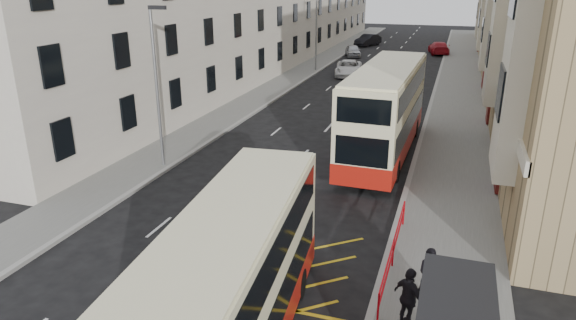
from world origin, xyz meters
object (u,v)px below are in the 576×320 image
(car_dark, at_px, (368,40))
(pedestrian_far, at_px, (409,298))
(street_lamp_far, at_px, (317,26))
(street_lamp_near, at_px, (157,79))
(white_van, at_px, (349,68))
(double_decker_front, at_px, (229,296))
(car_silver, at_px, (353,51))
(double_decker_rear, at_px, (385,111))
(car_red, at_px, (439,48))
(pedestrian_mid, at_px, (430,273))

(car_dark, bearing_deg, pedestrian_far, -58.15)
(street_lamp_far, bearing_deg, street_lamp_near, -90.00)
(white_van, bearing_deg, double_decker_front, -91.91)
(pedestrian_far, relative_size, white_van, 0.34)
(street_lamp_near, bearing_deg, car_silver, 87.83)
(double_decker_front, height_order, double_decker_rear, double_decker_rear)
(double_decker_front, xyz_separation_m, car_dark, (-7.73, 64.38, -1.34))
(double_decker_rear, relative_size, car_red, 2.32)
(pedestrian_far, relative_size, car_silver, 0.44)
(street_lamp_far, height_order, double_decker_rear, street_lamp_far)
(street_lamp_near, relative_size, pedestrian_far, 4.36)
(white_van, distance_m, car_silver, 13.12)
(car_red, bearing_deg, car_silver, 18.53)
(pedestrian_far, bearing_deg, car_red, -48.37)
(street_lamp_far, distance_m, double_decker_front, 43.29)
(street_lamp_far, relative_size, pedestrian_mid, 5.05)
(pedestrian_far, distance_m, white_van, 39.08)
(double_decker_rear, bearing_deg, double_decker_front, -92.43)
(double_decker_front, xyz_separation_m, white_van, (-5.55, 40.74, -1.39))
(car_dark, bearing_deg, street_lamp_far, -73.10)
(street_lamp_near, relative_size, pedestrian_mid, 5.05)
(double_decker_rear, height_order, white_van, double_decker_rear)
(double_decker_front, bearing_deg, car_red, 82.26)
(double_decker_rear, bearing_deg, pedestrian_far, -77.74)
(white_van, bearing_deg, street_lamp_far, 148.97)
(double_decker_front, relative_size, car_red, 2.01)
(car_silver, bearing_deg, car_red, 10.96)
(street_lamp_near, distance_m, pedestrian_mid, 16.25)
(pedestrian_mid, height_order, white_van, pedestrian_mid)
(white_van, bearing_deg, car_silver, 89.94)
(car_red, bearing_deg, white_van, 56.97)
(double_decker_front, distance_m, double_decker_rear, 17.97)
(car_dark, bearing_deg, car_red, -6.96)
(street_lamp_near, height_order, double_decker_rear, street_lamp_near)
(double_decker_rear, relative_size, car_silver, 3.01)
(street_lamp_near, xyz_separation_m, double_decker_front, (9.31, -12.21, -2.49))
(double_decker_front, bearing_deg, white_van, 92.16)
(pedestrian_far, distance_m, car_dark, 62.64)
(car_silver, bearing_deg, double_decker_front, -99.48)
(street_lamp_near, height_order, street_lamp_far, same)
(pedestrian_far, bearing_deg, double_decker_front, 74.75)
(street_lamp_far, height_order, car_red, street_lamp_far)
(street_lamp_near, bearing_deg, double_decker_rear, 28.50)
(pedestrian_far, relative_size, car_red, 0.34)
(pedestrian_mid, xyz_separation_m, car_red, (-2.35, 54.50, -0.17))
(pedestrian_mid, relative_size, car_dark, 0.33)
(car_silver, distance_m, car_red, 11.34)
(street_lamp_near, relative_size, car_silver, 1.94)
(street_lamp_far, height_order, white_van, street_lamp_far)
(car_red, bearing_deg, pedestrian_far, 81.79)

